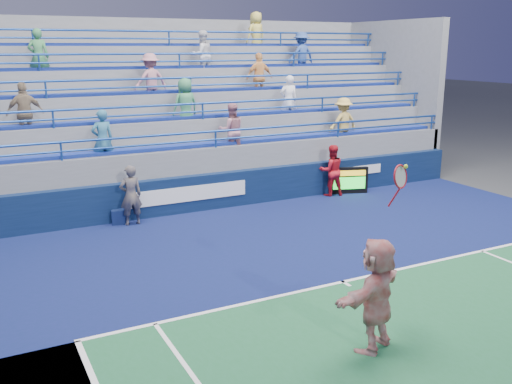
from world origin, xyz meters
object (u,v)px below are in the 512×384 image
judge_chair (119,215)px  line_judge (131,195)px  tennis_player (376,294)px  serve_speed_board (349,181)px  ball_girl (331,170)px

judge_chair → line_judge: (0.29, -0.30, 0.61)m
tennis_player → line_judge: bearing=101.6°
judge_chair → line_judge: line_judge is taller
serve_speed_board → line_judge: bearing=-179.2°
judge_chair → serve_speed_board: bearing=-1.5°
line_judge → ball_girl: (6.78, 0.17, 0.01)m
judge_chair → tennis_player: size_ratio=0.24×
tennis_player → ball_girl: bearing=59.6°
serve_speed_board → line_judge: 7.46m
ball_girl → line_judge: bearing=15.2°
serve_speed_board → tennis_player: (-5.72, -8.53, 0.51)m
serve_speed_board → judge_chair: (-7.74, 0.20, -0.22)m
ball_girl → tennis_player: bearing=73.3°
serve_speed_board → tennis_player: bearing=-123.8°
judge_chair → tennis_player: tennis_player is taller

